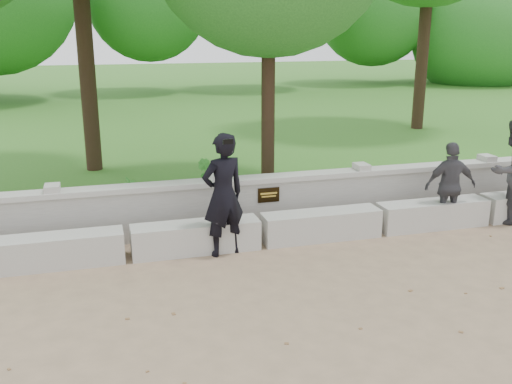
% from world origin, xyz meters
% --- Properties ---
extents(ground, '(80.00, 80.00, 0.00)m').
position_xyz_m(ground, '(0.00, 0.00, 0.00)').
color(ground, '#987C5D').
rests_on(ground, ground).
extents(lawn, '(40.00, 22.00, 0.25)m').
position_xyz_m(lawn, '(0.00, 14.00, 0.12)').
color(lawn, '#327121').
rests_on(lawn, ground).
extents(concrete_bench, '(11.90, 0.45, 0.45)m').
position_xyz_m(concrete_bench, '(0.00, 1.90, 0.22)').
color(concrete_bench, beige).
rests_on(concrete_bench, ground).
extents(parapet_wall, '(12.50, 0.35, 0.90)m').
position_xyz_m(parapet_wall, '(0.00, 2.60, 0.46)').
color(parapet_wall, '#B3B1A9').
rests_on(parapet_wall, ground).
extents(man_main, '(0.76, 0.69, 1.81)m').
position_xyz_m(man_main, '(-0.62, 1.70, 0.91)').
color(man_main, black).
rests_on(man_main, ground).
extents(visitor_left, '(0.96, 0.80, 1.79)m').
position_xyz_m(visitor_left, '(4.40, 1.80, 0.89)').
color(visitor_left, '#37373B').
rests_on(visitor_left, ground).
extents(visitor_right, '(0.90, 0.49, 1.46)m').
position_xyz_m(visitor_right, '(3.22, 1.80, 0.73)').
color(visitor_right, '#404045').
rests_on(visitor_right, ground).
extents(shrub_a, '(0.36, 0.39, 0.61)m').
position_xyz_m(shrub_a, '(-1.82, 3.30, 0.56)').
color(shrub_a, '#3B8F30').
rests_on(shrub_a, lawn).
extents(shrub_b, '(0.37, 0.37, 0.53)m').
position_xyz_m(shrub_b, '(-0.32, 4.65, 0.51)').
color(shrub_b, '#3B8F30').
rests_on(shrub_b, lawn).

